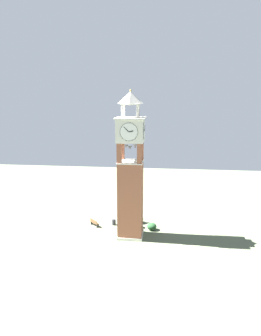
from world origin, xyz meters
TOP-DOWN VIEW (x-y plane):
  - ground at (0.00, 0.00)m, footprint 80.00×80.00m
  - clock_tower at (-0.00, -0.00)m, footprint 3.58×3.58m
  - park_bench at (-2.62, -5.36)m, footprint 1.42×1.47m
  - lamp_post at (-4.68, -0.77)m, footprint 0.36×0.36m
  - trash_bin at (-3.34, -2.74)m, footprint 0.52×0.52m
  - shrub_near_entry at (-2.70, 0.61)m, footprint 1.18×1.18m
  - shrub_left_of_tower at (-4.46, 0.73)m, footprint 1.21×1.21m
  - shrub_behind_bench at (-2.21, 2.63)m, footprint 1.28×1.28m

SIDE VIEW (x-z plane):
  - ground at x=0.00m, z-range 0.00..0.00m
  - trash_bin at x=-3.34m, z-range 0.00..0.80m
  - park_bench at x=-2.62m, z-range 0.01..0.96m
  - shrub_behind_bench at x=-2.21m, z-range 0.00..0.97m
  - shrub_near_entry at x=-2.70m, z-range 0.00..0.98m
  - shrub_left_of_tower at x=-4.46m, z-range 0.00..1.06m
  - lamp_post at x=-4.68m, z-range 0.71..4.23m
  - clock_tower at x=0.00m, z-range -1.41..16.99m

